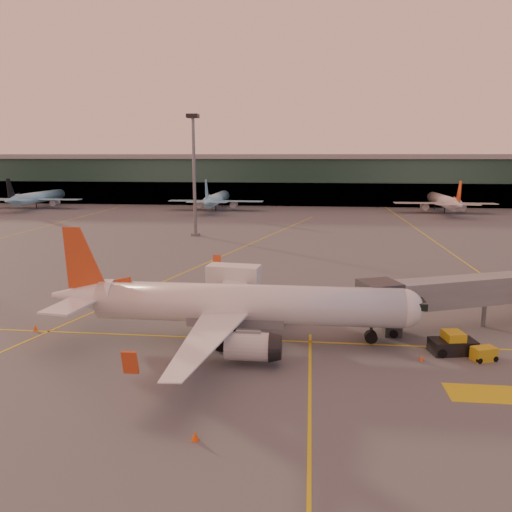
# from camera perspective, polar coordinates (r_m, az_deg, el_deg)

# --- Properties ---
(ground) EXTENTS (600.00, 600.00, 0.00)m
(ground) POSITION_cam_1_polar(r_m,az_deg,el_deg) (43.10, -0.62, -11.92)
(ground) COLOR #4C4F54
(ground) RESTS_ON ground
(taxi_markings) EXTENTS (100.12, 173.00, 0.01)m
(taxi_markings) POSITION_cam_1_polar(r_m,az_deg,el_deg) (86.36, -1.93, -0.01)
(taxi_markings) COLOR gold
(taxi_markings) RESTS_ON ground
(terminal) EXTENTS (400.00, 20.00, 17.60)m
(terminal) POSITION_cam_1_polar(r_m,az_deg,el_deg) (181.35, 4.78, 8.72)
(terminal) COLOR #19382D
(terminal) RESTS_ON ground
(mast_west_near) EXTENTS (2.40, 2.40, 25.60)m
(mast_west_near) POSITION_cam_1_polar(r_m,az_deg,el_deg) (108.19, -7.10, 10.14)
(mast_west_near) COLOR slate
(mast_west_near) RESTS_ON ground
(distant_aircraft_row) EXTENTS (290.00, 34.00, 13.00)m
(distant_aircraft_row) POSITION_cam_1_polar(r_m,az_deg,el_deg) (160.31, -3.06, 5.26)
(distant_aircraft_row) COLOR #90D6F1
(distant_aircraft_row) RESTS_ON ground
(main_airplane) EXTENTS (34.85, 31.30, 10.54)m
(main_airplane) POSITION_cam_1_polar(r_m,az_deg,el_deg) (46.55, -2.43, -5.65)
(main_airplane) COLOR white
(main_airplane) RESTS_ON ground
(jet_bridge) EXTENTS (27.01, 13.22, 5.42)m
(jet_bridge) POSITION_cam_1_polar(r_m,az_deg,el_deg) (56.20, 25.79, -3.54)
(jet_bridge) COLOR slate
(jet_bridge) RESTS_ON ground
(catering_truck) EXTENTS (6.29, 3.37, 4.67)m
(catering_truck) POSITION_cam_1_polar(r_m,az_deg,el_deg) (57.88, -2.50, -3.03)
(catering_truck) COLOR red
(catering_truck) RESTS_ON ground
(gpu_cart) EXTENTS (2.30, 1.84, 1.17)m
(gpu_cart) POSITION_cam_1_polar(r_m,az_deg,el_deg) (47.18, 24.59, -10.15)
(gpu_cart) COLOR gold
(gpu_cart) RESTS_ON ground
(pushback_tug) EXTENTS (4.16, 2.75, 1.98)m
(pushback_tug) POSITION_cam_1_polar(r_m,az_deg,el_deg) (47.65, 21.58, -9.39)
(pushback_tug) COLOR black
(pushback_tug) RESTS_ON ground
(cone_nose) EXTENTS (0.49, 0.49, 0.62)m
(cone_nose) POSITION_cam_1_polar(r_m,az_deg,el_deg) (49.00, 23.70, -9.61)
(cone_nose) COLOR #ED4E0C
(cone_nose) RESTS_ON ground
(cone_tail) EXTENTS (0.47, 0.47, 0.59)m
(cone_tail) POSITION_cam_1_polar(r_m,az_deg,el_deg) (54.58, -23.91, -7.52)
(cone_tail) COLOR #ED4E0C
(cone_tail) RESTS_ON ground
(cone_wing_right) EXTENTS (0.47, 0.47, 0.60)m
(cone_wing_right) POSITION_cam_1_polar(r_m,az_deg,el_deg) (32.51, -6.97, -19.75)
(cone_wing_right) COLOR #ED4E0C
(cone_wing_right) RESTS_ON ground
(cone_wing_left) EXTENTS (0.41, 0.41, 0.52)m
(cone_wing_left) POSITION_cam_1_polar(r_m,az_deg,el_deg) (65.17, -1.76, -3.57)
(cone_wing_left) COLOR #ED4E0C
(cone_wing_left) RESTS_ON ground
(cone_fwd) EXTENTS (0.38, 0.38, 0.49)m
(cone_fwd) POSITION_cam_1_polar(r_m,az_deg,el_deg) (45.35, 18.40, -11.00)
(cone_fwd) COLOR #ED4E0C
(cone_fwd) RESTS_ON ground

